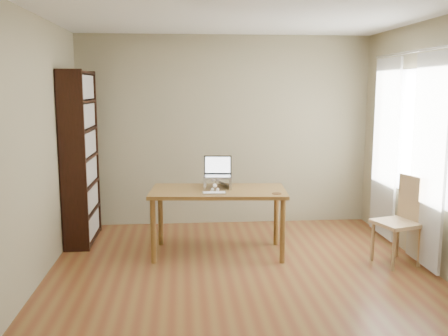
# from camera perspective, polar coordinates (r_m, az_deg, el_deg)

# --- Properties ---
(room) EXTENTS (4.04, 4.54, 2.64)m
(room) POSITION_cam_1_polar(r_m,az_deg,el_deg) (4.70, 2.84, 1.93)
(room) COLOR brown
(room) RESTS_ON ground
(bookshelf) EXTENTS (0.30, 0.90, 2.10)m
(bookshelf) POSITION_cam_1_polar(r_m,az_deg,el_deg) (6.34, -16.07, 1.16)
(bookshelf) COLOR black
(bookshelf) RESTS_ON ground
(curtains) EXTENTS (0.03, 1.90, 2.25)m
(curtains) POSITION_cam_1_polar(r_m,az_deg,el_deg) (6.01, 19.95, 1.71)
(curtains) COLOR silver
(curtains) RESTS_ON ground
(desk) EXTENTS (1.58, 0.88, 0.75)m
(desk) POSITION_cam_1_polar(r_m,az_deg,el_deg) (5.68, -0.67, -3.35)
(desk) COLOR brown
(desk) RESTS_ON ground
(laptop_stand) EXTENTS (0.32, 0.25, 0.13)m
(laptop_stand) POSITION_cam_1_polar(r_m,az_deg,el_deg) (5.72, -0.73, -1.51)
(laptop_stand) COLOR silver
(laptop_stand) RESTS_ON desk
(laptop) EXTENTS (0.34, 0.29, 0.23)m
(laptop) POSITION_cam_1_polar(r_m,az_deg,el_deg) (5.76, -0.77, -0.36)
(laptop) COLOR silver
(laptop) RESTS_ON laptop_stand
(keyboard) EXTENTS (0.26, 0.11, 0.02)m
(keyboard) POSITION_cam_1_polar(r_m,az_deg,el_deg) (5.44, -1.13, -2.87)
(keyboard) COLOR silver
(keyboard) RESTS_ON desk
(coaster) EXTENTS (0.10, 0.10, 0.01)m
(coaster) POSITION_cam_1_polar(r_m,az_deg,el_deg) (5.47, 6.05, -2.92)
(coaster) COLOR #502E1B
(coaster) RESTS_ON desk
(cat) EXTENTS (0.25, 0.48, 0.15)m
(cat) POSITION_cam_1_polar(r_m,az_deg,el_deg) (5.75, -0.99, -1.63)
(cat) COLOR #4A433A
(cat) RESTS_ON desk
(chair) EXTENTS (0.53, 0.53, 0.95)m
(chair) POSITION_cam_1_polar(r_m,az_deg,el_deg) (5.72, 19.87, -5.33)
(chair) COLOR #9F8456
(chair) RESTS_ON ground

